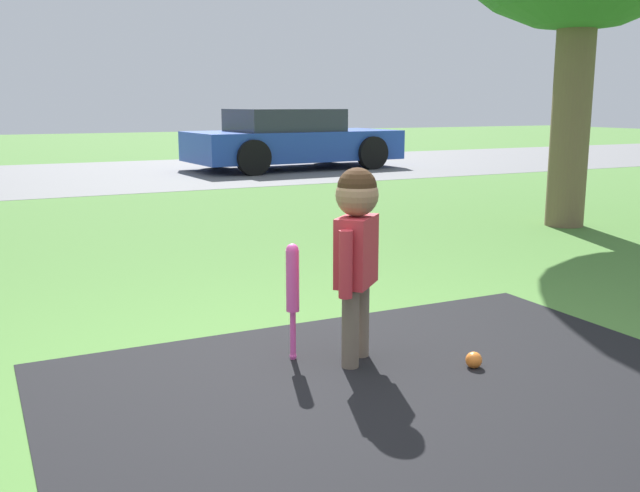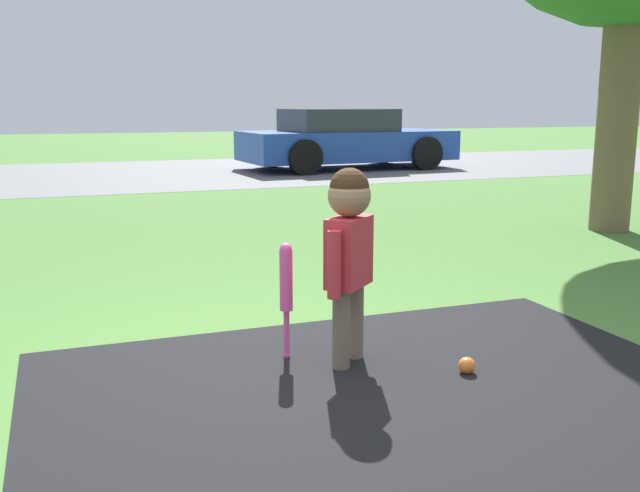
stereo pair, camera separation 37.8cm
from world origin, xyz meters
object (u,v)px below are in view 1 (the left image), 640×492
(baseball_bat, at_px, (293,285))
(sports_ball, at_px, (474,360))
(parked_car, at_px, (291,140))
(child, at_px, (357,238))

(baseball_bat, bearing_deg, sports_ball, -33.70)
(sports_ball, distance_m, parked_car, 10.94)
(child, bearing_deg, baseball_bat, 104.78)
(baseball_bat, height_order, sports_ball, baseball_bat)
(sports_ball, bearing_deg, child, 145.28)
(baseball_bat, height_order, parked_car, parked_car)
(parked_car, bearing_deg, child, -115.61)
(child, xyz_separation_m, parked_car, (4.08, 9.98, -0.06))
(child, distance_m, baseball_bat, 0.40)
(baseball_bat, xyz_separation_m, sports_ball, (0.74, -0.49, -0.34))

